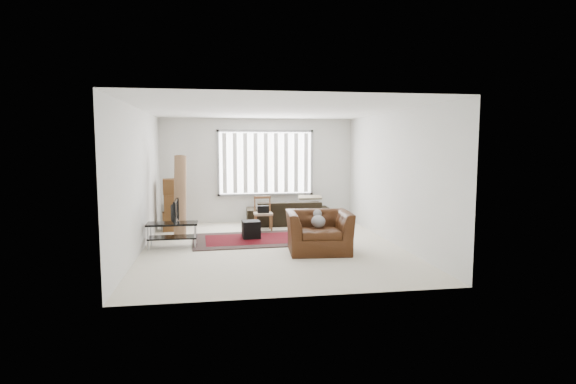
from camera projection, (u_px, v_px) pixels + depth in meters
name	position (u px, v px, depth m)	size (l,w,h in m)	color
room	(270.00, 158.00, 9.26)	(6.00, 6.02, 2.71)	beige
persian_rug	(253.00, 239.00, 9.58)	(2.59, 1.78, 0.02)	black
tv_stand	(172.00, 229.00, 8.86)	(0.98, 0.44, 0.49)	black
tv	(172.00, 211.00, 8.83)	(0.80, 0.10, 0.46)	black
subwoofer	(251.00, 229.00, 9.67)	(0.37, 0.37, 0.37)	black
moving_boxes	(173.00, 206.00, 10.62)	(0.55, 0.51, 1.22)	brown
white_flatpack	(171.00, 217.00, 10.61)	(0.49, 0.07, 0.62)	silver
rolled_rug	(180.00, 196.00, 9.91)	(0.27, 0.27, 1.78)	brown
sofa	(288.00, 209.00, 11.42)	(2.09, 0.90, 0.80)	black
side_chair	(263.00, 212.00, 10.61)	(0.43, 0.43, 0.80)	#8A745A
armchair	(319.00, 229.00, 8.47)	(1.26, 1.12, 0.88)	#3D1E0C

